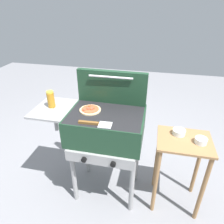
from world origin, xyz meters
TOP-DOWN VIEW (x-y plane):
  - ground_plane at (0.00, 0.00)m, footprint 8.00×8.00m
  - grill at (-0.01, -0.00)m, footprint 0.96×0.53m
  - grill_lid_open at (0.00, 0.21)m, footprint 0.63×0.08m
  - pizza_pepperoni at (-0.15, 0.02)m, footprint 0.18×0.18m
  - sauce_jar at (-0.50, 0.01)m, footprint 0.06×0.06m
  - spatula at (-0.04, -0.18)m, footprint 0.26×0.09m
  - prep_table at (0.66, 0.00)m, footprint 0.44×0.36m
  - topping_bowl_near at (0.78, -0.02)m, footprint 0.10×0.10m
  - topping_bowl_far at (0.61, 0.07)m, footprint 0.11×0.11m

SIDE VIEW (x-z plane):
  - ground_plane at x=0.00m, z-range 0.00..0.00m
  - prep_table at x=0.66m, z-range 0.16..0.89m
  - topping_bowl_far at x=0.61m, z-range 0.73..0.78m
  - topping_bowl_near at x=0.78m, z-range 0.73..0.78m
  - grill at x=-0.01m, z-range 0.31..1.21m
  - spatula at x=-0.04m, z-range 0.90..0.92m
  - pizza_pepperoni at x=-0.15m, z-range 0.89..0.93m
  - sauce_jar at x=-0.50m, z-range 0.90..1.05m
  - grill_lid_open at x=0.00m, z-range 0.90..1.20m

